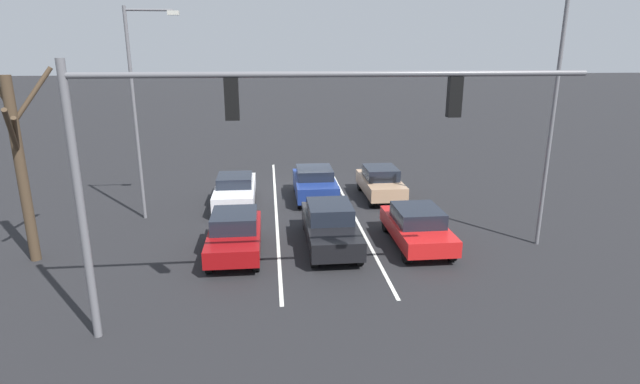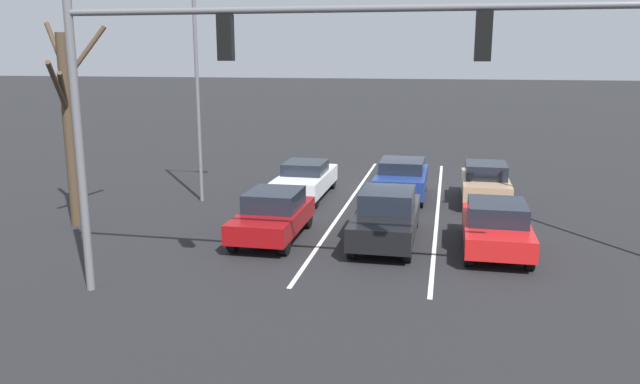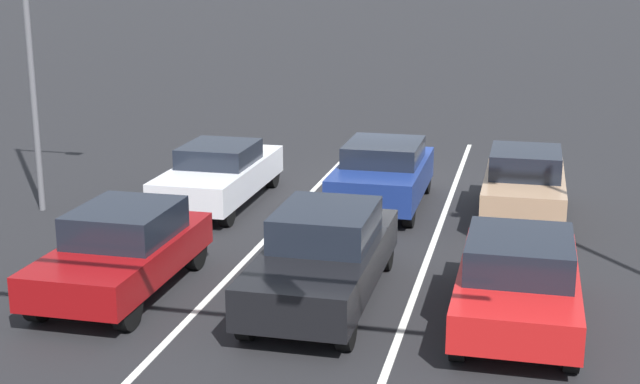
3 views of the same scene
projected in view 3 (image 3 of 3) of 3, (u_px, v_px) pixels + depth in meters
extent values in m
plane|color=black|center=(384.00, 190.00, 22.14)|extent=(240.00, 240.00, 0.00)
cube|color=silver|center=(439.00, 228.00, 18.98)|extent=(0.12, 17.92, 0.01)
cube|color=silver|center=(287.00, 218.00, 19.73)|extent=(0.12, 17.92, 0.01)
cube|color=red|center=(518.00, 287.00, 13.86)|extent=(1.82, 4.20, 0.57)
cube|color=black|center=(520.00, 253.00, 13.72)|extent=(1.60, 1.96, 0.54)
cube|color=red|center=(558.00, 242.00, 15.62)|extent=(0.24, 0.06, 0.12)
cube|color=red|center=(484.00, 236.00, 15.91)|extent=(0.24, 0.06, 0.12)
cylinder|color=black|center=(572.00, 349.00, 12.34)|extent=(0.22, 0.67, 0.67)
cylinder|color=black|center=(458.00, 338.00, 12.69)|extent=(0.22, 0.67, 0.67)
cylinder|color=black|center=(565.00, 275.00, 15.19)|extent=(0.22, 0.67, 0.67)
cylinder|color=black|center=(473.00, 268.00, 15.54)|extent=(0.22, 0.67, 0.67)
cube|color=maroon|center=(122.00, 257.00, 15.17)|extent=(1.77, 4.07, 0.57)
cube|color=black|center=(126.00, 222.00, 15.22)|extent=(1.56, 1.90, 0.56)
cube|color=red|center=(198.00, 219.00, 16.87)|extent=(0.24, 0.06, 0.12)
cube|color=red|center=(137.00, 215.00, 17.15)|extent=(0.24, 0.06, 0.12)
cylinder|color=black|center=(127.00, 308.00, 13.72)|extent=(0.22, 0.70, 0.70)
cylinder|color=black|center=(39.00, 300.00, 14.06)|extent=(0.22, 0.70, 0.70)
cylinder|color=black|center=(195.00, 251.00, 16.42)|extent=(0.22, 0.70, 0.70)
cylinder|color=black|center=(119.00, 245.00, 16.76)|extent=(0.22, 0.70, 0.70)
cube|color=black|center=(323.00, 263.00, 14.80)|extent=(1.78, 4.72, 0.66)
cube|color=black|center=(326.00, 225.00, 14.83)|extent=(1.57, 1.97, 0.57)
cube|color=red|center=(383.00, 218.00, 16.81)|extent=(0.24, 0.06, 0.12)
cube|color=red|center=(319.00, 214.00, 17.08)|extent=(0.24, 0.06, 0.12)
cylinder|color=black|center=(346.00, 328.00, 13.04)|extent=(0.22, 0.66, 0.66)
cylinder|color=black|center=(247.00, 319.00, 13.38)|extent=(0.22, 0.66, 0.66)
cylinder|color=black|center=(385.00, 252.00, 16.40)|extent=(0.22, 0.66, 0.66)
cylinder|color=black|center=(305.00, 246.00, 16.74)|extent=(0.22, 0.66, 0.66)
cube|color=tan|center=(524.00, 189.00, 19.62)|extent=(1.71, 4.02, 0.63)
cube|color=black|center=(526.00, 162.00, 19.51)|extent=(1.50, 1.85, 0.55)
cube|color=red|center=(551.00, 164.00, 21.29)|extent=(0.24, 0.06, 0.12)
cube|color=red|center=(500.00, 161.00, 21.56)|extent=(0.24, 0.06, 0.12)
cylinder|color=black|center=(558.00, 222.00, 18.20)|extent=(0.22, 0.69, 0.69)
cylinder|color=black|center=(486.00, 218.00, 18.53)|extent=(0.22, 0.69, 0.69)
cylinder|color=black|center=(556.00, 189.00, 20.86)|extent=(0.22, 0.69, 0.69)
cylinder|color=black|center=(493.00, 185.00, 21.19)|extent=(0.22, 0.69, 0.69)
cube|color=silver|center=(220.00, 177.00, 20.76)|extent=(1.77, 4.58, 0.65)
cube|color=black|center=(219.00, 154.00, 20.62)|extent=(1.56, 1.82, 0.46)
cube|color=red|center=(272.00, 152.00, 22.70)|extent=(0.24, 0.06, 0.12)
cube|color=red|center=(226.00, 149.00, 22.98)|extent=(0.24, 0.06, 0.12)
cylinder|color=black|center=(227.00, 212.00, 19.05)|extent=(0.22, 0.62, 0.62)
cylinder|color=black|center=(161.00, 208.00, 19.38)|extent=(0.22, 0.62, 0.62)
cylinder|color=black|center=(272.00, 175.00, 22.31)|extent=(0.22, 0.62, 0.62)
cylinder|color=black|center=(215.00, 172.00, 22.64)|extent=(0.22, 0.62, 0.62)
cube|color=navy|center=(383.00, 178.00, 20.47)|extent=(1.90, 4.07, 0.71)
cube|color=black|center=(384.00, 152.00, 20.45)|extent=(1.67, 2.01, 0.46)
cube|color=red|center=(422.00, 154.00, 22.15)|extent=(0.24, 0.06, 0.12)
cube|color=red|center=(370.00, 151.00, 22.45)|extent=(0.24, 0.06, 0.12)
cylinder|color=black|center=(409.00, 212.00, 19.00)|extent=(0.22, 0.64, 0.64)
cylinder|color=black|center=(334.00, 207.00, 19.37)|extent=(0.22, 0.64, 0.64)
cylinder|color=black|center=(425.00, 180.00, 21.76)|extent=(0.22, 0.64, 0.64)
cylinder|color=black|center=(359.00, 176.00, 22.12)|extent=(0.22, 0.64, 0.64)
cylinder|color=slate|center=(27.00, 19.00, 19.26)|extent=(0.14, 0.14, 8.58)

